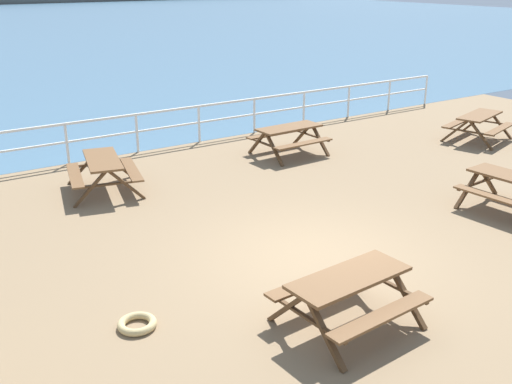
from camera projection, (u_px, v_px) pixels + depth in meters
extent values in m
cube|color=#846B4C|center=(314.00, 263.00, 10.38)|extent=(30.00, 24.00, 0.20)
cube|color=white|center=(136.00, 115.00, 16.04)|extent=(23.00, 0.06, 0.06)
cube|color=white|center=(137.00, 132.00, 16.20)|extent=(23.00, 0.05, 0.05)
cylinder|color=white|center=(67.00, 144.00, 15.23)|extent=(0.07, 0.07, 1.05)
cylinder|color=white|center=(137.00, 134.00, 16.22)|extent=(0.07, 0.07, 1.05)
cylinder|color=white|center=(199.00, 124.00, 17.21)|extent=(0.07, 0.07, 1.05)
cylinder|color=white|center=(254.00, 116.00, 18.20)|extent=(0.07, 0.07, 1.05)
cylinder|color=white|center=(304.00, 108.00, 19.19)|extent=(0.07, 0.07, 1.05)
cylinder|color=white|center=(348.00, 102.00, 20.18)|extent=(0.07, 0.07, 1.05)
cylinder|color=white|center=(389.00, 96.00, 21.17)|extent=(0.07, 0.07, 1.05)
cylinder|color=white|center=(426.00, 90.00, 22.17)|extent=(0.07, 0.07, 1.05)
cube|color=brown|center=(496.00, 198.00, 11.82)|extent=(0.40, 1.81, 0.04)
cube|color=#50351E|center=(468.00, 188.00, 12.56)|extent=(0.80, 0.14, 0.79)
cube|color=#50351E|center=(488.00, 181.00, 13.00)|extent=(0.80, 0.14, 0.79)
cube|color=#50351E|center=(479.00, 183.00, 12.76)|extent=(1.50, 0.18, 0.04)
cube|color=brown|center=(289.00, 128.00, 15.92)|extent=(1.82, 0.75, 0.05)
cube|color=brown|center=(275.00, 134.00, 16.50)|extent=(1.81, 0.31, 0.04)
cube|color=brown|center=(304.00, 144.00, 15.55)|extent=(1.81, 0.31, 0.04)
cube|color=#50351E|center=(302.00, 134.00, 16.76)|extent=(0.10, 0.79, 0.79)
cube|color=#50351E|center=(320.00, 140.00, 16.19)|extent=(0.10, 0.79, 0.79)
cube|color=#50351E|center=(311.00, 135.00, 16.46)|extent=(0.10, 1.50, 0.04)
cube|color=#50351E|center=(257.00, 143.00, 15.92)|extent=(0.10, 0.79, 0.79)
cube|color=#50351E|center=(274.00, 149.00, 15.34)|extent=(0.10, 0.79, 0.79)
cube|color=#50351E|center=(266.00, 144.00, 15.61)|extent=(0.10, 1.50, 0.04)
cube|color=brown|center=(480.00, 115.00, 17.28)|extent=(1.92, 1.17, 0.05)
cube|color=brown|center=(458.00, 122.00, 17.76)|extent=(1.80, 0.75, 0.04)
cube|color=brown|center=(500.00, 129.00, 17.01)|extent=(1.80, 0.75, 0.04)
cube|color=#50351E|center=(476.00, 121.00, 18.20)|extent=(0.30, 0.78, 0.79)
cube|color=#50351E|center=(500.00, 125.00, 17.74)|extent=(0.30, 0.78, 0.79)
cube|color=#50351E|center=(488.00, 122.00, 17.96)|extent=(0.48, 1.46, 0.04)
cube|color=#50351E|center=(455.00, 131.00, 17.08)|extent=(0.30, 0.78, 0.79)
cube|color=#50351E|center=(481.00, 135.00, 16.63)|extent=(0.30, 0.78, 0.79)
cube|color=#50351E|center=(468.00, 132.00, 16.84)|extent=(0.48, 1.46, 0.04)
cube|color=brown|center=(349.00, 277.00, 8.12)|extent=(1.84, 0.81, 0.05)
cube|color=brown|center=(318.00, 279.00, 8.69)|extent=(1.81, 0.37, 0.04)
cube|color=brown|center=(382.00, 316.00, 7.76)|extent=(1.81, 0.37, 0.04)
cube|color=#50351E|center=(367.00, 275.00, 8.97)|extent=(0.13, 0.80, 0.79)
cube|color=#50351E|center=(406.00, 295.00, 8.41)|extent=(0.13, 0.80, 0.79)
cube|color=#50351E|center=(386.00, 282.00, 8.67)|extent=(0.15, 1.50, 0.04)
cube|color=#50351E|center=(287.00, 308.00, 8.09)|extent=(0.13, 0.80, 0.79)
cube|color=#50351E|center=(325.00, 333.00, 7.53)|extent=(0.13, 0.80, 0.79)
cube|color=#50351E|center=(306.00, 317.00, 7.80)|extent=(0.15, 1.50, 0.04)
cube|color=brown|center=(102.00, 160.00, 13.21)|extent=(1.09, 1.91, 0.05)
cube|color=brown|center=(75.00, 175.00, 13.11)|extent=(0.66, 1.81, 0.04)
cube|color=brown|center=(131.00, 169.00, 13.52)|extent=(0.66, 1.81, 0.04)
cube|color=#50351E|center=(83.00, 167.00, 13.91)|extent=(0.79, 0.26, 0.79)
cube|color=#50351E|center=(116.00, 164.00, 14.15)|extent=(0.79, 0.26, 0.79)
cube|color=#50351E|center=(100.00, 164.00, 14.01)|extent=(1.48, 0.39, 0.04)
cube|color=#50351E|center=(90.00, 189.00, 12.54)|extent=(0.79, 0.26, 0.79)
cube|color=#50351E|center=(126.00, 184.00, 12.78)|extent=(0.79, 0.26, 0.79)
cube|color=#50351E|center=(108.00, 185.00, 12.64)|extent=(1.48, 0.39, 0.04)
torus|color=tan|center=(137.00, 324.00, 8.30)|extent=(0.55, 0.55, 0.11)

